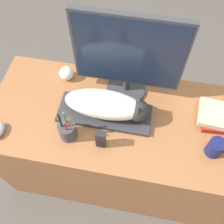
% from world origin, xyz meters
% --- Properties ---
extents(ground_plane, '(12.00, 12.00, 0.00)m').
position_xyz_m(ground_plane, '(0.00, 0.00, 0.00)').
color(ground_plane, '#4C4742').
extents(desk, '(1.39, 0.61, 0.74)m').
position_xyz_m(desk, '(0.00, 0.31, 0.37)').
color(desk, brown).
rests_on(desk, ground_plane).
extents(keyboard, '(0.48, 0.18, 0.02)m').
position_xyz_m(keyboard, '(-0.08, 0.31, 0.75)').
color(keyboard, '#2D2D33').
rests_on(keyboard, desk).
extents(cat, '(0.42, 0.15, 0.14)m').
position_xyz_m(cat, '(-0.06, 0.31, 0.83)').
color(cat, white).
rests_on(cat, keyboard).
extents(monitor, '(0.53, 0.21, 0.50)m').
position_xyz_m(monitor, '(0.00, 0.48, 1.01)').
color(monitor, '#333338').
rests_on(monitor, desk).
extents(coffee_mug, '(0.11, 0.07, 0.10)m').
position_xyz_m(coffee_mug, '(0.46, 0.20, 0.79)').
color(coffee_mug, '#141947').
rests_on(coffee_mug, desk).
extents(pen_cup, '(0.09, 0.09, 0.20)m').
position_xyz_m(pen_cup, '(-0.23, 0.16, 0.79)').
color(pen_cup, '#38383D').
rests_on(pen_cup, desk).
extents(baseball, '(0.08, 0.08, 0.08)m').
position_xyz_m(baseball, '(-0.34, 0.51, 0.78)').
color(baseball, silver).
rests_on(baseball, desk).
extents(phone, '(0.05, 0.03, 0.12)m').
position_xyz_m(phone, '(-0.07, 0.14, 0.80)').
color(phone, black).
rests_on(phone, desk).
extents(book_stack, '(0.20, 0.17, 0.06)m').
position_xyz_m(book_stack, '(0.48, 0.38, 0.77)').
color(book_stack, maroon).
rests_on(book_stack, desk).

